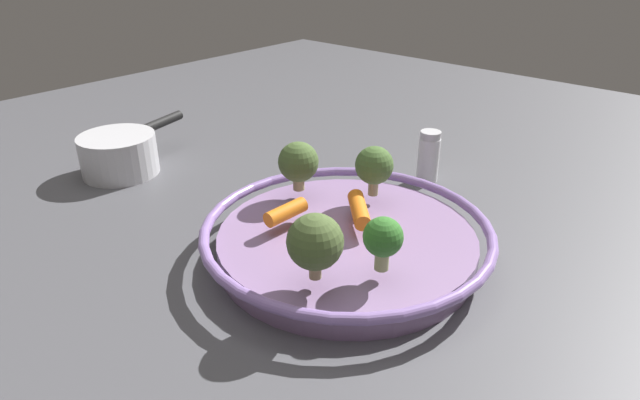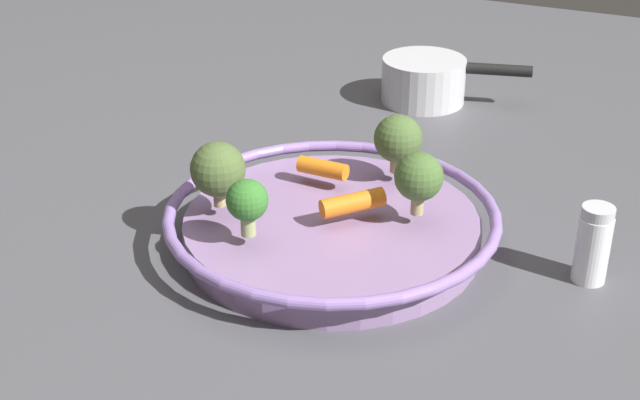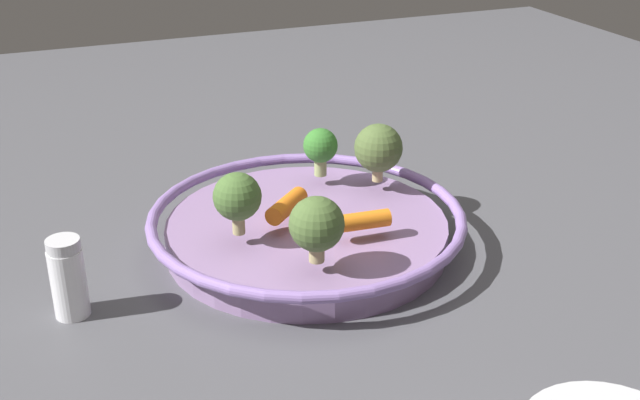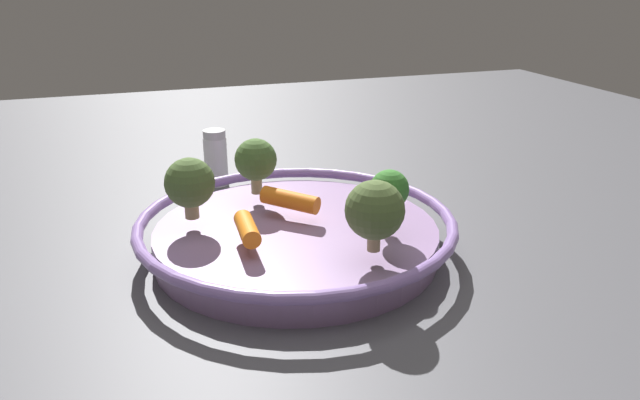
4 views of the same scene
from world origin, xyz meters
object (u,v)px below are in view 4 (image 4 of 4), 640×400
at_px(baby_carrot_right, 247,229).
at_px(broccoli_floret_edge, 389,191).
at_px(broccoli_floret_small, 190,183).
at_px(broccoli_floret_mid, 375,210).
at_px(baby_carrot_back, 291,200).
at_px(serving_bowl, 296,233).
at_px(broccoli_floret_large, 256,160).
at_px(salt_shaker, 216,158).

height_order(baby_carrot_right, broccoli_floret_edge, broccoli_floret_edge).
xyz_separation_m(baby_carrot_right, broccoli_floret_small, (-0.04, 0.07, 0.03)).
height_order(broccoli_floret_mid, broccoli_floret_small, broccoli_floret_mid).
bearing_deg(baby_carrot_back, serving_bowl, -93.95).
relative_size(serving_bowl, broccoli_floret_small, 5.24).
distance_m(broccoli_floret_large, salt_shaker, 0.18).
distance_m(broccoli_floret_edge, broccoli_floret_large, 0.17).
relative_size(baby_carrot_right, baby_carrot_back, 0.84).
bearing_deg(serving_bowl, salt_shaker, 99.63).
distance_m(serving_bowl, broccoli_floret_small, 0.12).
height_order(serving_bowl, broccoli_floret_edge, broccoli_floret_edge).
xyz_separation_m(baby_carrot_right, broccoli_floret_large, (0.04, 0.12, 0.03)).
bearing_deg(broccoli_floret_edge, serving_bowl, 149.47).
relative_size(broccoli_floret_large, salt_shaker, 0.82).
relative_size(broccoli_floret_edge, broccoli_floret_small, 0.88).
height_order(broccoli_floret_mid, salt_shaker, broccoli_floret_mid).
bearing_deg(serving_bowl, broccoli_floret_edge, -30.53).
bearing_deg(broccoli_floret_small, salt_shaker, 74.24).
distance_m(serving_bowl, broccoli_floret_mid, 0.13).
relative_size(broccoli_floret_small, salt_shaker, 0.82).
bearing_deg(salt_shaker, baby_carrot_back, -79.08).
height_order(broccoli_floret_edge, salt_shaker, broccoli_floret_edge).
height_order(serving_bowl, broccoli_floret_mid, broccoli_floret_mid).
height_order(baby_carrot_right, baby_carrot_back, baby_carrot_back).
xyz_separation_m(broccoli_floret_mid, broccoli_floret_large, (-0.07, 0.19, -0.00)).
xyz_separation_m(baby_carrot_back, broccoli_floret_edge, (0.08, -0.07, 0.03)).
xyz_separation_m(serving_bowl, broccoli_floret_large, (-0.02, 0.08, 0.06)).
bearing_deg(broccoli_floret_edge, baby_carrot_back, 138.91).
xyz_separation_m(broccoli_floret_edge, salt_shaker, (-0.13, 0.30, -0.04)).
bearing_deg(baby_carrot_back, baby_carrot_right, -135.86).
xyz_separation_m(baby_carrot_right, baby_carrot_back, (0.06, 0.06, 0.00)).
height_order(broccoli_floret_small, salt_shaker, broccoli_floret_small).
relative_size(baby_carrot_right, broccoli_floret_edge, 0.96).
bearing_deg(baby_carrot_right, salt_shaker, 86.37).
distance_m(baby_carrot_right, broccoli_floret_large, 0.13).
xyz_separation_m(serving_bowl, broccoli_floret_small, (-0.11, 0.03, 0.06)).
bearing_deg(broccoli_floret_mid, baby_carrot_right, 147.78).
height_order(baby_carrot_right, broccoli_floret_mid, broccoli_floret_mid).
bearing_deg(broccoli_floret_small, broccoli_floret_edge, -22.87).
bearing_deg(broccoli_floret_mid, serving_bowl, 112.89).
relative_size(broccoli_floret_mid, broccoli_floret_edge, 1.19).
bearing_deg(baby_carrot_back, broccoli_floret_mid, -71.45).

